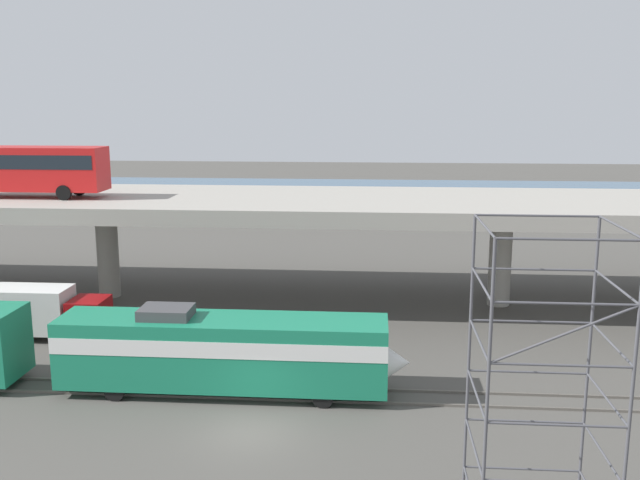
# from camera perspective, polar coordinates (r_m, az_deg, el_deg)

# --- Properties ---
(ground_plane) EXTENTS (260.00, 260.00, 0.00)m
(ground_plane) POSITION_cam_1_polar(r_m,az_deg,el_deg) (30.84, -5.69, -15.23)
(ground_plane) COLOR #4C4944
(rail_strip_near) EXTENTS (110.00, 0.12, 0.12)m
(rail_strip_near) POSITION_cam_1_polar(r_m,az_deg,el_deg) (33.71, -4.71, -12.70)
(rail_strip_near) COLOR #59544C
(rail_strip_near) RESTS_ON ground_plane
(rail_strip_far) EXTENTS (110.00, 0.12, 0.12)m
(rail_strip_far) POSITION_cam_1_polar(r_m,az_deg,el_deg) (35.07, -4.31, -11.70)
(rail_strip_far) COLOR #59544C
(rail_strip_far) RESTS_ON ground_plane
(train_locomotive) EXTENTS (16.56, 3.04, 4.18)m
(train_locomotive) POSITION_cam_1_polar(r_m,az_deg,el_deg) (33.80, -6.58, -8.77)
(train_locomotive) COLOR #197A56
(train_locomotive) RESTS_ON ground_plane
(highway_overpass) EXTENTS (96.00, 12.58, 7.25)m
(highway_overpass) POSITION_cam_1_polar(r_m,az_deg,el_deg) (47.95, -1.67, 2.69)
(highway_overpass) COLOR #9E998E
(highway_overpass) RESTS_ON ground_plane
(transit_bus_on_overpass) EXTENTS (12.00, 2.68, 3.40)m
(transit_bus_on_overpass) POSITION_cam_1_polar(r_m,az_deg,el_deg) (51.72, -23.33, 5.46)
(transit_bus_on_overpass) COLOR red
(transit_bus_on_overpass) RESTS_ON highway_overpass
(service_truck_west) EXTENTS (6.80, 2.46, 3.04)m
(service_truck_west) POSITION_cam_1_polar(r_m,az_deg,el_deg) (44.22, -21.31, -5.39)
(service_truck_west) COLOR maroon
(service_truck_west) RESTS_ON ground_plane
(scaffolding_tower) EXTENTS (3.87, 3.87, 10.30)m
(scaffolding_tower) POSITION_cam_1_polar(r_m,az_deg,el_deg) (22.13, 17.54, -11.13)
(scaffolding_tower) COLOR #47474C
(scaffolding_tower) RESTS_ON ground_plane
(pier_parking_lot) EXTENTS (62.46, 11.59, 1.41)m
(pier_parking_lot) POSITION_cam_1_polar(r_m,az_deg,el_deg) (83.32, 0.91, 2.30)
(pier_parking_lot) COLOR #9E998E
(pier_parking_lot) RESTS_ON ground_plane
(parked_car_0) EXTENTS (4.53, 1.84, 1.50)m
(parked_car_0) POSITION_cam_1_polar(r_m,az_deg,el_deg) (83.27, 11.80, 3.08)
(parked_car_0) COLOR #9E998C
(parked_car_0) RESTS_ON pier_parking_lot
(parked_car_1) EXTENTS (4.12, 1.89, 1.50)m
(parked_car_1) POSITION_cam_1_polar(r_m,az_deg,el_deg) (84.11, 4.28, 3.37)
(parked_car_1) COLOR #B7B7BC
(parked_car_1) RESTS_ON pier_parking_lot
(parked_car_2) EXTENTS (4.48, 1.95, 1.50)m
(parked_car_2) POSITION_cam_1_polar(r_m,az_deg,el_deg) (85.78, 10.33, 3.37)
(parked_car_2) COLOR black
(parked_car_2) RESTS_ON pier_parking_lot
(parked_car_3) EXTENTS (4.57, 1.97, 1.50)m
(parked_car_3) POSITION_cam_1_polar(r_m,az_deg,el_deg) (81.05, -3.27, 3.08)
(parked_car_3) COLOR #0C4C26
(parked_car_3) RESTS_ON pier_parking_lot
(harbor_water) EXTENTS (140.00, 36.00, 0.01)m
(harbor_water) POSITION_cam_1_polar(r_m,az_deg,el_deg) (106.15, 1.68, 3.86)
(harbor_water) COLOR #385B7A
(harbor_water) RESTS_ON ground_plane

